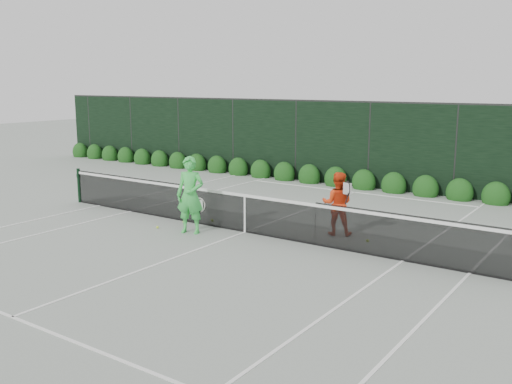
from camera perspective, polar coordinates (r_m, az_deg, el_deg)
The scene contains 8 objects.
ground at distance 14.36m, azimuth -1.11°, elevation -4.05°, with size 80.00×80.00×0.00m, color gray.
tennis_net at distance 14.24m, azimuth -1.20°, elevation -1.97°, with size 12.90×0.10×1.07m.
player_woman at distance 14.20m, azimuth -6.59°, elevation -0.31°, with size 0.82×0.67×1.92m.
player_man at distance 14.12m, azimuth 8.14°, elevation -1.15°, with size 0.94×0.84×1.57m.
court_lines at distance 14.36m, azimuth -1.11°, elevation -4.03°, with size 11.03×23.83×0.01m.
windscreen_fence at distance 11.98m, azimuth -8.75°, elevation 0.23°, with size 32.00×21.07×3.06m.
hedge_row at distance 20.40m, azimuth 10.73°, elevation 0.95°, with size 31.66×0.65×0.94m.
tennis_balls at distance 14.75m, azimuth -2.94°, elevation -3.52°, with size 5.04×1.99×0.07m.
Camera 1 is at (8.13, -11.23, 3.73)m, focal length 40.00 mm.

